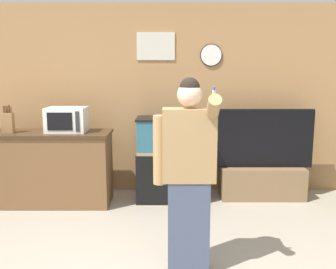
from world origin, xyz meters
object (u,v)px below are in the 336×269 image
(microwave, at_px, (66,120))
(person_standing, at_px, (187,174))
(aquarium_on_stand, at_px, (168,159))
(knife_block, at_px, (7,122))
(counter_island, at_px, (45,168))
(tv_on_stand, at_px, (261,172))

(microwave, xyz_separation_m, person_standing, (1.44, -1.68, -0.23))
(microwave, xyz_separation_m, aquarium_on_stand, (1.29, 0.14, -0.54))
(knife_block, distance_m, aquarium_on_stand, 2.08)
(knife_block, distance_m, person_standing, 2.69)
(counter_island, xyz_separation_m, microwave, (0.29, 0.03, 0.62))
(person_standing, bearing_deg, aquarium_on_stand, 94.80)
(tv_on_stand, height_order, person_standing, person_standing)
(microwave, distance_m, tv_on_stand, 2.66)
(microwave, relative_size, aquarium_on_stand, 0.45)
(tv_on_stand, bearing_deg, aquarium_on_stand, -177.31)
(tv_on_stand, bearing_deg, microwave, -175.62)
(knife_block, bearing_deg, tv_on_stand, 4.90)
(counter_island, relative_size, microwave, 3.41)
(microwave, distance_m, aquarium_on_stand, 1.40)
(knife_block, height_order, tv_on_stand, knife_block)
(counter_island, distance_m, person_standing, 2.43)
(aquarium_on_stand, xyz_separation_m, person_standing, (0.15, -1.82, 0.31))
(microwave, bearing_deg, tv_on_stand, 4.38)
(microwave, bearing_deg, person_standing, -49.40)
(aquarium_on_stand, bearing_deg, counter_island, -174.13)
(microwave, xyz_separation_m, knife_block, (-0.71, -0.08, -0.02))
(aquarium_on_stand, bearing_deg, knife_block, -173.72)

